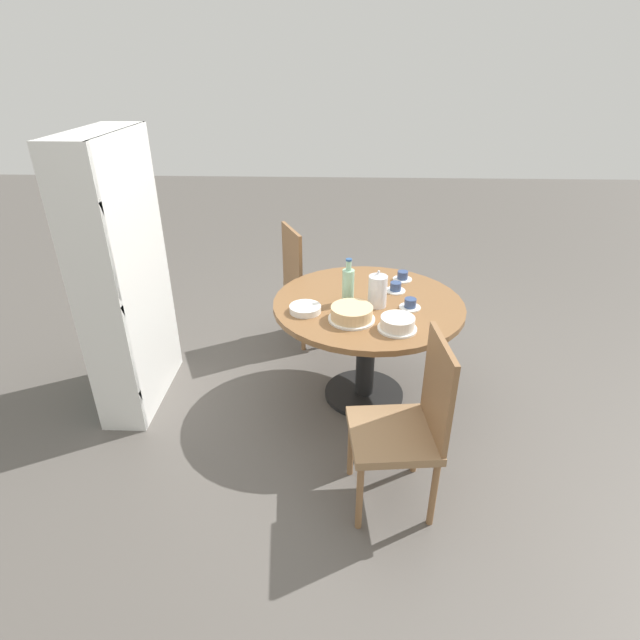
{
  "coord_description": "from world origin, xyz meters",
  "views": [
    {
      "loc": [
        -2.81,
        0.19,
        2.07
      ],
      "look_at": [
        0.0,
        0.3,
        0.58
      ],
      "focal_mm": 28.0,
      "sensor_mm": 36.0,
      "label": 1
    }
  ],
  "objects_px": {
    "cup_c": "(403,276)",
    "cake_main": "(352,314)",
    "cup_a": "(396,288)",
    "bookshelf": "(128,283)",
    "chair_a": "(408,423)",
    "cup_b": "(410,304)",
    "cake_second": "(397,324)",
    "chair_b": "(308,282)",
    "water_bottle": "(348,285)",
    "coffee_pot": "(378,290)"
  },
  "relations": [
    {
      "from": "coffee_pot",
      "to": "cup_a",
      "type": "relative_size",
      "value": 1.78
    },
    {
      "from": "coffee_pot",
      "to": "cake_main",
      "type": "height_order",
      "value": "coffee_pot"
    },
    {
      "from": "cup_c",
      "to": "chair_a",
      "type": "bearing_deg",
      "value": 175.88
    },
    {
      "from": "chair_a",
      "to": "cup_c",
      "type": "height_order",
      "value": "chair_a"
    },
    {
      "from": "cup_b",
      "to": "cake_second",
      "type": "bearing_deg",
      "value": 159.17
    },
    {
      "from": "chair_a",
      "to": "bookshelf",
      "type": "height_order",
      "value": "bookshelf"
    },
    {
      "from": "cake_second",
      "to": "cup_a",
      "type": "height_order",
      "value": "cake_second"
    },
    {
      "from": "chair_a",
      "to": "cake_second",
      "type": "bearing_deg",
      "value": 175.84
    },
    {
      "from": "cake_second",
      "to": "cake_main",
      "type": "bearing_deg",
      "value": 67.26
    },
    {
      "from": "cake_second",
      "to": "chair_b",
      "type": "bearing_deg",
      "value": 26.42
    },
    {
      "from": "chair_a",
      "to": "cup_a",
      "type": "bearing_deg",
      "value": 172.95
    },
    {
      "from": "coffee_pot",
      "to": "cake_second",
      "type": "relative_size",
      "value": 1.05
    },
    {
      "from": "water_bottle",
      "to": "cup_a",
      "type": "xyz_separation_m",
      "value": [
        0.18,
        -0.31,
        -0.09
      ]
    },
    {
      "from": "bookshelf",
      "to": "cake_main",
      "type": "bearing_deg",
      "value": 81.19
    },
    {
      "from": "coffee_pot",
      "to": "cup_c",
      "type": "xyz_separation_m",
      "value": [
        0.41,
        -0.2,
        -0.08
      ]
    },
    {
      "from": "chair_a",
      "to": "cake_main",
      "type": "bearing_deg",
      "value": -163.18
    },
    {
      "from": "chair_a",
      "to": "water_bottle",
      "type": "bearing_deg",
      "value": -167.51
    },
    {
      "from": "chair_a",
      "to": "chair_b",
      "type": "xyz_separation_m",
      "value": [
        1.69,
        0.59,
        0.0
      ]
    },
    {
      "from": "bookshelf",
      "to": "cup_a",
      "type": "relative_size",
      "value": 13.16
    },
    {
      "from": "bookshelf",
      "to": "cup_b",
      "type": "distance_m",
      "value": 1.74
    },
    {
      "from": "cup_a",
      "to": "cup_b",
      "type": "relative_size",
      "value": 1.0
    },
    {
      "from": "cup_c",
      "to": "cup_b",
      "type": "bearing_deg",
      "value": 179.95
    },
    {
      "from": "coffee_pot",
      "to": "cake_second",
      "type": "xyz_separation_m",
      "value": [
        -0.3,
        -0.1,
        -0.07
      ]
    },
    {
      "from": "chair_b",
      "to": "cup_b",
      "type": "relative_size",
      "value": 7.22
    },
    {
      "from": "cup_c",
      "to": "cake_main",
      "type": "bearing_deg",
      "value": 149.2
    },
    {
      "from": "water_bottle",
      "to": "cake_second",
      "type": "distance_m",
      "value": 0.44
    },
    {
      "from": "bookshelf",
      "to": "cake_main",
      "type": "distance_m",
      "value": 1.4
    },
    {
      "from": "cup_a",
      "to": "cup_c",
      "type": "xyz_separation_m",
      "value": [
        0.19,
        -0.07,
        0.0
      ]
    },
    {
      "from": "coffee_pot",
      "to": "bookshelf",
      "type": "bearing_deg",
      "value": 89.16
    },
    {
      "from": "chair_a",
      "to": "coffee_pot",
      "type": "distance_m",
      "value": 0.91
    },
    {
      "from": "coffee_pot",
      "to": "cup_c",
      "type": "height_order",
      "value": "coffee_pot"
    },
    {
      "from": "cake_second",
      "to": "cup_a",
      "type": "relative_size",
      "value": 1.69
    },
    {
      "from": "chair_b",
      "to": "coffee_pot",
      "type": "relative_size",
      "value": 4.05
    },
    {
      "from": "bookshelf",
      "to": "cup_c",
      "type": "relative_size",
      "value": 13.16
    },
    {
      "from": "water_bottle",
      "to": "cup_c",
      "type": "relative_size",
      "value": 2.21
    },
    {
      "from": "cup_c",
      "to": "cup_a",
      "type": "bearing_deg",
      "value": 160.91
    },
    {
      "from": "bookshelf",
      "to": "cup_c",
      "type": "xyz_separation_m",
      "value": [
        0.39,
        -1.74,
        -0.09
      ]
    },
    {
      "from": "chair_b",
      "to": "cup_a",
      "type": "xyz_separation_m",
      "value": [
        -0.63,
        -0.61,
        0.25
      ]
    },
    {
      "from": "coffee_pot",
      "to": "cup_b",
      "type": "height_order",
      "value": "coffee_pot"
    },
    {
      "from": "chair_a",
      "to": "cup_c",
      "type": "distance_m",
      "value": 1.27
    },
    {
      "from": "chair_b",
      "to": "cup_c",
      "type": "height_order",
      "value": "chair_b"
    },
    {
      "from": "bookshelf",
      "to": "cup_c",
      "type": "bearing_deg",
      "value": 102.53
    },
    {
      "from": "chair_b",
      "to": "coffee_pot",
      "type": "bearing_deg",
      "value": -174.63
    },
    {
      "from": "chair_a",
      "to": "cup_a",
      "type": "distance_m",
      "value": 1.09
    },
    {
      "from": "bookshelf",
      "to": "cup_c",
      "type": "distance_m",
      "value": 1.79
    },
    {
      "from": "chair_b",
      "to": "cake_main",
      "type": "xyz_separation_m",
      "value": [
        -1.04,
        -0.32,
        0.26
      ]
    },
    {
      "from": "cake_main",
      "to": "cake_second",
      "type": "height_order",
      "value": "cake_main"
    },
    {
      "from": "cake_second",
      "to": "cup_a",
      "type": "xyz_separation_m",
      "value": [
        0.52,
        -0.04,
        -0.01
      ]
    },
    {
      "from": "bookshelf",
      "to": "cup_a",
      "type": "height_order",
      "value": "bookshelf"
    },
    {
      "from": "cup_b",
      "to": "chair_b",
      "type": "bearing_deg",
      "value": 37.65
    }
  ]
}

